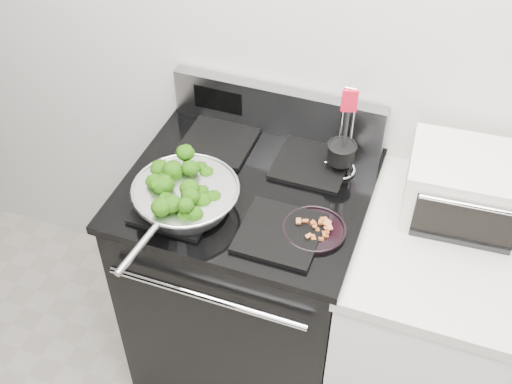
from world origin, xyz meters
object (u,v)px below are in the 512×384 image
at_px(utensil_holder, 341,157).
at_px(toaster_oven, 468,188).
at_px(gas_range, 248,275).
at_px(skillet, 186,196).
at_px(bacon_plate, 314,227).

height_order(utensil_holder, toaster_oven, utensil_holder).
bearing_deg(gas_range, skillet, -129.91).
bearing_deg(toaster_oven, bacon_plate, -150.90).
bearing_deg(skillet, bacon_plate, 11.56).
distance_m(gas_range, bacon_plate, 0.56).
relative_size(gas_range, skillet, 2.12).
height_order(skillet, utensil_holder, utensil_holder).
height_order(bacon_plate, toaster_oven, toaster_oven).
bearing_deg(gas_range, utensil_holder, 32.50).
distance_m(skillet, bacon_plate, 0.41).
height_order(gas_range, bacon_plate, gas_range).
relative_size(skillet, bacon_plate, 2.73).
xyz_separation_m(skillet, utensil_holder, (0.40, 0.34, 0.01)).
distance_m(utensil_holder, toaster_oven, 0.41).
distance_m(skillet, utensil_holder, 0.53).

